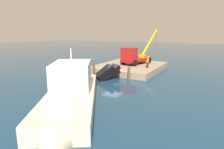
{
  "coord_description": "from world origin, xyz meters",
  "views": [
    {
      "loc": [
        23.23,
        12.6,
        6.05
      ],
      "look_at": [
        0.79,
        0.35,
        0.52
      ],
      "focal_mm": 31.09,
      "sensor_mm": 36.0,
      "label": 1
    }
  ],
  "objects_px": {
    "crane_truck": "(134,56)",
    "salvaged_car": "(105,75)",
    "dock_worker": "(148,62)",
    "moored_yacht": "(68,108)"
  },
  "relations": [
    {
      "from": "crane_truck",
      "to": "salvaged_car",
      "type": "bearing_deg",
      "value": -4.61
    },
    {
      "from": "dock_worker",
      "to": "moored_yacht",
      "type": "distance_m",
      "value": 17.29
    },
    {
      "from": "dock_worker",
      "to": "salvaged_car",
      "type": "relative_size",
      "value": 0.43
    },
    {
      "from": "crane_truck",
      "to": "salvaged_car",
      "type": "xyz_separation_m",
      "value": [
        8.47,
        -0.68,
        -1.63
      ]
    },
    {
      "from": "crane_truck",
      "to": "moored_yacht",
      "type": "xyz_separation_m",
      "value": [
        19.46,
        2.6,
        -1.75
      ]
    },
    {
      "from": "moored_yacht",
      "to": "dock_worker",
      "type": "bearing_deg",
      "value": 178.51
    },
    {
      "from": "salvaged_car",
      "to": "crane_truck",
      "type": "bearing_deg",
      "value": 175.39
    },
    {
      "from": "moored_yacht",
      "to": "crane_truck",
      "type": "bearing_deg",
      "value": -172.39
    },
    {
      "from": "salvaged_car",
      "to": "moored_yacht",
      "type": "height_order",
      "value": "moored_yacht"
    },
    {
      "from": "crane_truck",
      "to": "moored_yacht",
      "type": "height_order",
      "value": "crane_truck"
    }
  ]
}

